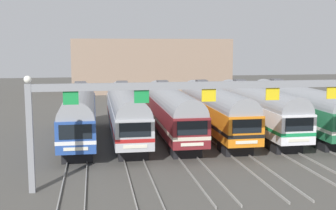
{
  "coord_description": "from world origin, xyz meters",
  "views": [
    {
      "loc": [
        -9.09,
        -39.48,
        8.74
      ],
      "look_at": [
        -1.97,
        2.29,
        2.84
      ],
      "focal_mm": 46.49,
      "sensor_mm": 36.0,
      "label": 1
    }
  ],
  "objects_px": {
    "commuter_train_blue": "(79,112)",
    "commuter_train_white": "(256,108)",
    "commuter_train_stainless": "(126,111)",
    "catenary_gantry": "(241,99)",
    "commuter_train_green": "(297,107)",
    "commuter_train_maroon": "(171,110)",
    "commuter_train_orange": "(214,109)"
  },
  "relations": [
    {
      "from": "commuter_train_blue",
      "to": "commuter_train_white",
      "type": "relative_size",
      "value": 1.0
    },
    {
      "from": "commuter_train_stainless",
      "to": "catenary_gantry",
      "type": "xyz_separation_m",
      "value": [
        6.29,
        -13.5,
        2.67
      ]
    },
    {
      "from": "commuter_train_blue",
      "to": "commuter_train_green",
      "type": "bearing_deg",
      "value": 0.0
    },
    {
      "from": "commuter_train_green",
      "to": "commuter_train_maroon",
      "type": "bearing_deg",
      "value": 180.0
    },
    {
      "from": "commuter_train_stainless",
      "to": "commuter_train_white",
      "type": "bearing_deg",
      "value": 0.0
    },
    {
      "from": "commuter_train_maroon",
      "to": "catenary_gantry",
      "type": "xyz_separation_m",
      "value": [
        2.1,
        -13.5,
        2.67
      ]
    },
    {
      "from": "commuter_train_stainless",
      "to": "catenary_gantry",
      "type": "distance_m",
      "value": 15.13
    },
    {
      "from": "commuter_train_white",
      "to": "catenary_gantry",
      "type": "relative_size",
      "value": 0.69
    },
    {
      "from": "catenary_gantry",
      "to": "commuter_train_white",
      "type": "bearing_deg",
      "value": 65.03
    },
    {
      "from": "commuter_train_white",
      "to": "catenary_gantry",
      "type": "bearing_deg",
      "value": -114.97
    },
    {
      "from": "commuter_train_maroon",
      "to": "catenary_gantry",
      "type": "height_order",
      "value": "catenary_gantry"
    },
    {
      "from": "commuter_train_green",
      "to": "catenary_gantry",
      "type": "distance_m",
      "value": 17.29
    },
    {
      "from": "commuter_train_stainless",
      "to": "commuter_train_green",
      "type": "relative_size",
      "value": 1.0
    },
    {
      "from": "commuter_train_maroon",
      "to": "commuter_train_white",
      "type": "xyz_separation_m",
      "value": [
        8.38,
        0.0,
        0.0
      ]
    },
    {
      "from": "commuter_train_blue",
      "to": "commuter_train_orange",
      "type": "xyz_separation_m",
      "value": [
        12.57,
        0.0,
        0.0
      ]
    },
    {
      "from": "commuter_train_maroon",
      "to": "commuter_train_green",
      "type": "distance_m",
      "value": 12.57
    },
    {
      "from": "commuter_train_orange",
      "to": "catenary_gantry",
      "type": "bearing_deg",
      "value": -98.82
    },
    {
      "from": "commuter_train_blue",
      "to": "commuter_train_white",
      "type": "height_order",
      "value": "same"
    },
    {
      "from": "commuter_train_green",
      "to": "catenary_gantry",
      "type": "xyz_separation_m",
      "value": [
        -10.48,
        -13.5,
        2.67
      ]
    },
    {
      "from": "commuter_train_blue",
      "to": "commuter_train_orange",
      "type": "bearing_deg",
      "value": 0.0
    },
    {
      "from": "commuter_train_stainless",
      "to": "commuter_train_orange",
      "type": "height_order",
      "value": "same"
    },
    {
      "from": "commuter_train_green",
      "to": "catenary_gantry",
      "type": "bearing_deg",
      "value": -127.81
    },
    {
      "from": "commuter_train_green",
      "to": "commuter_train_blue",
      "type": "bearing_deg",
      "value": 180.0
    },
    {
      "from": "commuter_train_white",
      "to": "catenary_gantry",
      "type": "xyz_separation_m",
      "value": [
        -6.29,
        -13.5,
        2.67
      ]
    },
    {
      "from": "commuter_train_white",
      "to": "commuter_train_orange",
      "type": "bearing_deg",
      "value": 180.0
    },
    {
      "from": "commuter_train_orange",
      "to": "commuter_train_blue",
      "type": "bearing_deg",
      "value": 180.0
    },
    {
      "from": "commuter_train_blue",
      "to": "commuter_train_orange",
      "type": "distance_m",
      "value": 12.57
    },
    {
      "from": "commuter_train_orange",
      "to": "commuter_train_maroon",
      "type": "bearing_deg",
      "value": 180.0
    },
    {
      "from": "commuter_train_stainless",
      "to": "commuter_train_maroon",
      "type": "xyz_separation_m",
      "value": [
        4.19,
        0.0,
        0.0
      ]
    },
    {
      "from": "commuter_train_white",
      "to": "commuter_train_green",
      "type": "distance_m",
      "value": 4.19
    },
    {
      "from": "commuter_train_stainless",
      "to": "commuter_train_green",
      "type": "height_order",
      "value": "same"
    },
    {
      "from": "commuter_train_blue",
      "to": "catenary_gantry",
      "type": "distance_m",
      "value": 17.29
    }
  ]
}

